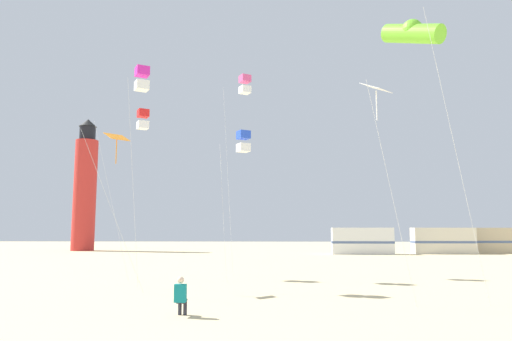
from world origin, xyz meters
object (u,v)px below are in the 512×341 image
Objects in this scene: lighthouse_distant at (85,188)px; rv_van_tan at (496,241)px; kite_diamond_orange at (117,142)px; kite_box_magenta at (142,79)px; kite_diamond_white at (377,95)px; kite_flyer_standing at (181,295)px; kite_box_scarlet at (143,120)px; rv_van_white at (362,241)px; rv_van_cream at (443,241)px; kite_box_rainbow at (245,85)px; kite_tube_lime at (412,33)px; kite_box_blue at (243,142)px.

lighthouse_distant is 2.56× the size of rv_van_tan.
kite_diamond_orange is 3.65m from kite_box_magenta.
kite_diamond_white is (10.01, -4.88, -2.35)m from kite_box_magenta.
kite_flyer_standing is 0.12× the size of kite_box_scarlet.
rv_van_white and rv_van_cream have the same top height.
kite_box_rainbow is at bearing 16.76° from kite_box_scarlet.
lighthouse_distant is (-17.69, 37.05, -1.85)m from kite_box_magenta.
kite_box_scarlet is 15.08m from kite_diamond_white.
rv_van_tan is at bearing 60.57° from kite_diamond_white.
kite_diamond_orange is at bearing -54.39° from kite_flyer_standing.
kite_tube_lime is 0.62× the size of lighthouse_distant.
kite_flyer_standing is 0.10× the size of kite_box_rainbow.
rv_van_white is (11.18, 22.95, -10.09)m from kite_box_rainbow.
kite_flyer_standing is 9.30m from kite_diamond_orange.
rv_van_cream is (24.64, 30.84, -8.30)m from kite_box_magenta.
kite_tube_lime is 42.96m from rv_van_tan.
lighthouse_distant is 43.26m from rv_van_cream.
lighthouse_distant reaches higher than kite_box_scarlet.
kite_diamond_white is (-1.40, -0.11, -2.39)m from kite_tube_lime.
kite_diamond_orange is 1.04× the size of rv_van_cream.
rv_van_cream is (25.95, 25.89, -7.51)m from kite_box_scarlet.
kite_box_scarlet is at bearing 104.93° from kite_box_magenta.
rv_van_cream is at bearing -169.17° from rv_van_tan.
rv_van_white is (16.33, 31.04, -4.98)m from kite_diamond_orange.
kite_diamond_white is 1.20× the size of rv_van_cream.
kite_box_magenta is at bearing -143.53° from kite_box_blue.
kite_box_magenta is 40.33m from rv_van_cream.
kite_box_blue is at bearing 122.82° from kite_diamond_white.
rv_van_cream and rv_van_tan have the same top height.
kite_flyer_standing is 49.78m from lighthouse_distant.
kite_box_blue is (1.12, 10.83, 6.65)m from kite_flyer_standing.
kite_diamond_orange is at bearing -66.08° from lighthouse_distant.
rv_van_cream is at bearing 51.38° from kite_box_magenta.
kite_box_rainbow is at bearing -53.81° from lighthouse_distant.
kite_box_magenta reaches higher than rv_van_cream.
rv_van_tan is (21.08, 37.36, -5.95)m from kite_diamond_white.
kite_diamond_white is at bearing -18.15° from kite_diamond_orange.
lighthouse_distant is (-29.09, 41.83, -1.89)m from kite_tube_lime.
kite_flyer_standing is at bearing -55.31° from kite_diamond_orange.
kite_flyer_standing is at bearing -161.54° from kite_tube_lime.
kite_diamond_white is (10.64, -3.49, 0.97)m from kite_diamond_orange.
rv_van_white is (15.70, 29.65, -8.30)m from kite_box_magenta.
rv_van_cream is at bearing 50.18° from kite_box_rainbow.
rv_van_cream is (19.99, 27.41, -5.88)m from kite_box_blue.
lighthouse_distant is 49.41m from rv_van_tan.
lighthouse_distant is (-22.20, 30.35, -3.64)m from kite_box_rainbow.
kite_diamond_white is 43.31m from rv_van_tan.
kite_box_blue is (-6.76, 8.21, -2.46)m from kite_tube_lime.
kite_tube_lime is (7.87, 2.63, 9.11)m from kite_flyer_standing.
kite_box_rainbow reaches higher than rv_van_cream.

